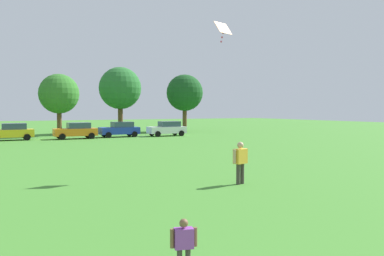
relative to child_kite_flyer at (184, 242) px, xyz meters
name	(u,v)px	position (x,y,z in m)	size (l,w,h in m)	color
ground_plane	(20,150)	(-0.83, 26.32, -0.64)	(160.00, 160.00, 0.00)	#42842D
child_kite_flyer	(184,242)	(0.00, 0.00, 0.00)	(0.50, 0.28, 1.08)	#3F3833
adult_bystander	(240,159)	(6.12, 7.15, 0.40)	(0.81, 0.46, 1.75)	#3F3833
kite	(223,30)	(7.48, 10.75, 6.44)	(1.05, 0.74, 1.04)	orange
parked_car_yellow_1	(11,132)	(-0.87, 36.91, 0.21)	(4.30, 2.02, 1.68)	yellow
parked_car_orange_2	(76,131)	(5.25, 35.96, 0.21)	(4.30, 2.02, 1.68)	orange
parked_car_blue_3	(120,129)	(10.12, 36.53, 0.21)	(4.30, 2.02, 1.68)	#1E38AD
parked_car_white_4	(167,129)	(15.44, 35.62, 0.21)	(4.30, 2.02, 1.68)	white
tree_center	(59,94)	(4.53, 41.88, 4.19)	(4.60, 4.60, 7.16)	brown
tree_right	(120,88)	(12.67, 44.54, 5.15)	(5.51, 5.51, 8.58)	brown
tree_far_right	(185,93)	(21.53, 43.41, 4.67)	(5.05, 5.05, 7.87)	brown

